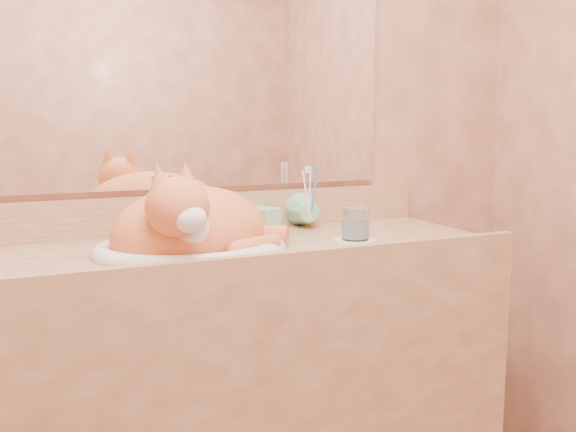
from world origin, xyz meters
name	(u,v)px	position (x,y,z in m)	size (l,w,h in m)	color
wall_back	(185,102)	(0.00, 1.00, 1.25)	(2.40, 0.02, 2.50)	#935842
vanity_counter	(217,394)	(0.00, 0.72, 0.42)	(1.60, 0.55, 0.85)	#8E5F3F
mirror	(185,54)	(0.00, 0.99, 1.39)	(1.30, 0.02, 0.80)	white
sink_basin	(191,222)	(-0.07, 0.70, 0.93)	(0.51, 0.42, 0.16)	white
faucet	(173,210)	(-0.07, 0.90, 0.94)	(0.04, 0.12, 0.17)	silver
cat	(192,222)	(-0.07, 0.70, 0.93)	(0.46, 0.37, 0.25)	#CF5E2F
soap_dispenser	(274,206)	(0.24, 0.88, 0.93)	(0.07, 0.07, 0.16)	#7CC79C
toothbrush_cup	(310,214)	(0.36, 0.88, 0.90)	(0.11, 0.11, 0.10)	#7CC79C
toothbrushes	(311,192)	(0.36, 0.88, 0.97)	(0.03, 0.03, 0.20)	white
saucer	(355,241)	(0.39, 0.63, 0.85)	(0.12, 0.12, 0.01)	white
water_glass	(355,224)	(0.39, 0.63, 0.91)	(0.08, 0.08, 0.09)	silver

